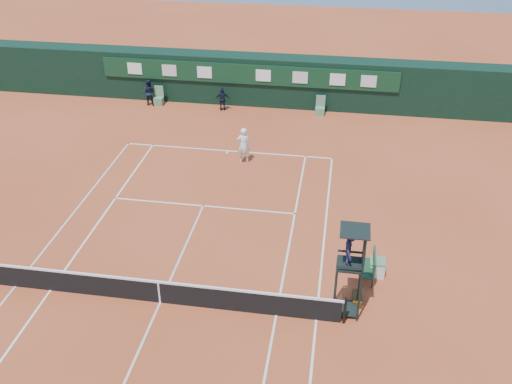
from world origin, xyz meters
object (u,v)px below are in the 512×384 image
tennis_net (159,291)px  cooler (377,267)px  player_bench (370,265)px  player (244,145)px  umpire_chair (351,254)px

tennis_net → cooler: (7.54, 2.77, -0.18)m
player_bench → player: bearing=126.6°
umpire_chair → player: size_ratio=1.82×
cooler → player_bench: bearing=-137.8°
umpire_chair → cooler: umpire_chair is taller
umpire_chair → player: umpire_chair is taller
umpire_chair → player_bench: (0.82, 1.92, -1.86)m
player_bench → player: player is taller
tennis_net → cooler: size_ratio=20.00×
tennis_net → player_bench: size_ratio=10.75×
tennis_net → player: player is taller
player → umpire_chair: bearing=100.2°
player → player_bench: bearing=109.2°
umpire_chair → player_bench: bearing=67.0°
umpire_chair → cooler: size_ratio=5.30×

